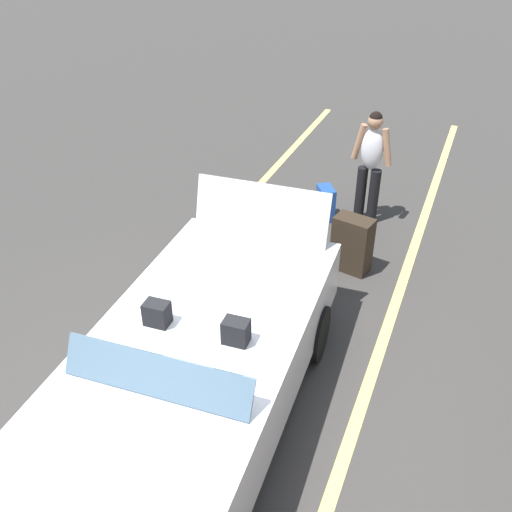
{
  "coord_description": "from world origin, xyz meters",
  "views": [
    {
      "loc": [
        3.15,
        1.92,
        4.21
      ],
      "look_at": [
        -1.8,
        -0.1,
        0.75
      ],
      "focal_mm": 40.48,
      "sensor_mm": 36.0,
      "label": 1
    }
  ],
  "objects_px": {
    "suitcase_small_carryon": "(325,203)",
    "traveler_person": "(371,162)",
    "convertible_car": "(179,393)",
    "suitcase_large_black": "(352,244)",
    "suitcase_medium_bright": "(298,216)",
    "duffel_bag": "(246,216)"
  },
  "relations": [
    {
      "from": "suitcase_small_carryon",
      "to": "traveler_person",
      "type": "distance_m",
      "value": 0.9
    },
    {
      "from": "convertible_car",
      "to": "traveler_person",
      "type": "relative_size",
      "value": 2.56
    },
    {
      "from": "traveler_person",
      "to": "suitcase_large_black",
      "type": "bearing_deg",
      "value": 15.61
    },
    {
      "from": "suitcase_medium_bright",
      "to": "suitcase_small_carryon",
      "type": "bearing_deg",
      "value": 44.95
    },
    {
      "from": "suitcase_large_black",
      "to": "traveler_person",
      "type": "distance_m",
      "value": 1.46
    },
    {
      "from": "convertible_car",
      "to": "suitcase_large_black",
      "type": "xyz_separation_m",
      "value": [
        -3.26,
        0.69,
        -0.22
      ]
    },
    {
      "from": "suitcase_small_carryon",
      "to": "duffel_bag",
      "type": "distance_m",
      "value": 1.19
    },
    {
      "from": "duffel_bag",
      "to": "traveler_person",
      "type": "xyz_separation_m",
      "value": [
        -0.82,
        1.57,
        0.77
      ]
    },
    {
      "from": "suitcase_medium_bright",
      "to": "suitcase_small_carryon",
      "type": "relative_size",
      "value": 1.24
    },
    {
      "from": "suitcase_large_black",
      "to": "duffel_bag",
      "type": "bearing_deg",
      "value": 85.23
    },
    {
      "from": "suitcase_large_black",
      "to": "duffel_bag",
      "type": "xyz_separation_m",
      "value": [
        -0.53,
        -1.69,
        -0.21
      ]
    },
    {
      "from": "suitcase_medium_bright",
      "to": "suitcase_small_carryon",
      "type": "xyz_separation_m",
      "value": [
        -0.63,
        0.22,
        -0.06
      ]
    },
    {
      "from": "suitcase_small_carryon",
      "to": "traveler_person",
      "type": "bearing_deg",
      "value": -16.93
    },
    {
      "from": "suitcase_small_carryon",
      "to": "traveler_person",
      "type": "relative_size",
      "value": 0.3
    },
    {
      "from": "convertible_car",
      "to": "duffel_bag",
      "type": "height_order",
      "value": "convertible_car"
    },
    {
      "from": "convertible_car",
      "to": "suitcase_medium_bright",
      "type": "relative_size",
      "value": 6.82
    },
    {
      "from": "suitcase_medium_bright",
      "to": "traveler_person",
      "type": "xyz_separation_m",
      "value": [
        -0.81,
        0.78,
        0.62
      ]
    },
    {
      "from": "convertible_car",
      "to": "suitcase_small_carryon",
      "type": "xyz_separation_m",
      "value": [
        -4.42,
        0.0,
        -0.34
      ]
    },
    {
      "from": "suitcase_large_black",
      "to": "suitcase_medium_bright",
      "type": "height_order",
      "value": "suitcase_large_black"
    },
    {
      "from": "suitcase_large_black",
      "to": "suitcase_small_carryon",
      "type": "relative_size",
      "value": 1.48
    },
    {
      "from": "suitcase_medium_bright",
      "to": "duffel_bag",
      "type": "height_order",
      "value": "suitcase_medium_bright"
    },
    {
      "from": "suitcase_medium_bright",
      "to": "traveler_person",
      "type": "bearing_deg",
      "value": 19.86
    }
  ]
}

